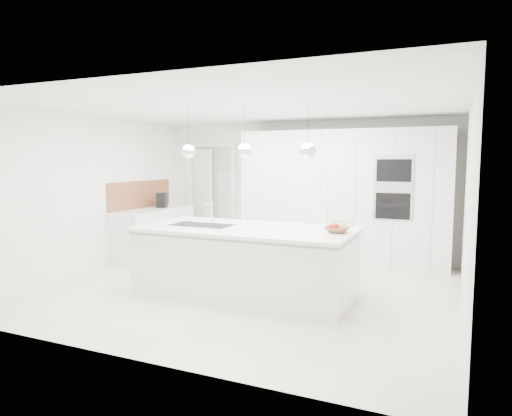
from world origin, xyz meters
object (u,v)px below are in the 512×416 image
at_px(espresso_machine, 162,200).
at_px(bar_stool_right, 340,253).
at_px(fruit_bowl, 337,230).
at_px(island_base, 245,263).
at_px(bar_stool_left, 316,247).

relative_size(espresso_machine, bar_stool_right, 0.29).
bearing_deg(fruit_bowl, espresso_machine, 156.48).
bearing_deg(island_base, fruit_bowl, 4.95).
bearing_deg(espresso_machine, island_base, -57.89).
bearing_deg(espresso_machine, bar_stool_right, -35.88).
bearing_deg(bar_stool_left, espresso_machine, -170.21).
bearing_deg(bar_stool_left, island_base, -101.15).
xyz_separation_m(bar_stool_left, bar_stool_right, (0.38, -0.07, -0.04)).
height_order(bar_stool_left, bar_stool_right, bar_stool_left).
relative_size(bar_stool_left, bar_stool_right, 1.08).
bearing_deg(bar_stool_right, island_base, -123.49).
bearing_deg(espresso_machine, bar_stool_left, -36.12).
relative_size(island_base, bar_stool_right, 2.91).
distance_m(espresso_machine, bar_stool_right, 3.71).
relative_size(espresso_machine, bar_stool_left, 0.27).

